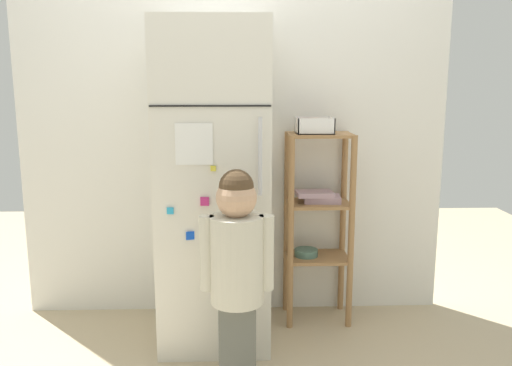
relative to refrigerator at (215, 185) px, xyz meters
The scene contains 6 objects.
ground_plane 0.87m from the refrigerator, 10.86° to the right, with size 6.00×6.00×0.00m, color tan.
kitchen_wall_back 0.44m from the refrigerator, 73.61° to the left, with size 2.56×0.03×2.23m, color silver.
refrigerator is the anchor object (origin of this frame).
child_standing 0.61m from the refrigerator, 77.57° to the right, with size 0.34×0.25×1.04m.
pantry_shelf_unit 0.66m from the refrigerator, 16.87° to the left, with size 0.38×0.28×1.13m.
fruit_bin 0.66m from the refrigerator, 17.49° to the left, with size 0.21×0.19×0.09m.
Camera 1 is at (0.03, -2.79, 1.41)m, focal length 36.88 mm.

